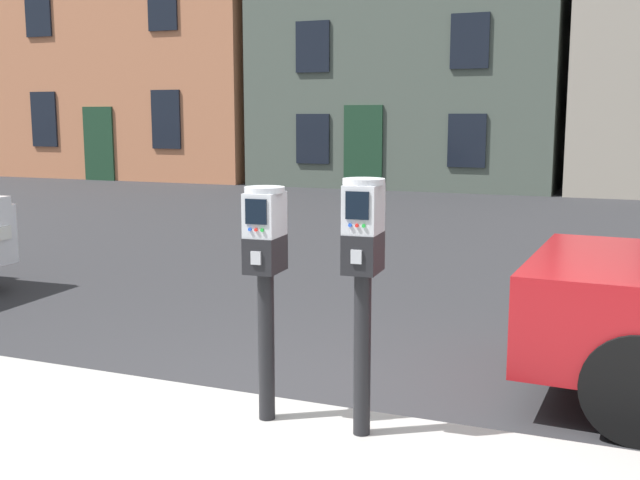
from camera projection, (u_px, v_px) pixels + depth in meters
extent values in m
plane|color=#28282B|center=(307.00, 439.00, 4.31)|extent=(160.00, 160.00, 0.00)
cylinder|color=black|center=(266.00, 346.00, 4.19)|extent=(0.09, 0.09, 0.84)
cube|color=black|center=(265.00, 254.00, 4.11)|extent=(0.18, 0.25, 0.19)
cube|color=#A5A8AD|center=(256.00, 258.00, 3.99)|extent=(0.06, 0.02, 0.07)
cube|color=#B7BABF|center=(265.00, 214.00, 4.07)|extent=(0.18, 0.24, 0.24)
cube|color=black|center=(256.00, 212.00, 3.96)|extent=(0.12, 0.01, 0.13)
cylinder|color=blue|center=(250.00, 229.00, 3.98)|extent=(0.02, 0.01, 0.02)
cylinder|color=red|center=(256.00, 230.00, 3.97)|extent=(0.02, 0.01, 0.02)
cylinder|color=green|center=(262.00, 230.00, 3.96)|extent=(0.02, 0.01, 0.02)
cylinder|color=#B7BABF|center=(264.00, 190.00, 4.05)|extent=(0.23, 0.23, 0.03)
cylinder|color=black|center=(362.00, 354.00, 3.98)|extent=(0.09, 0.09, 0.88)
cube|color=black|center=(363.00, 253.00, 3.90)|extent=(0.18, 0.25, 0.20)
cube|color=#A5A8AD|center=(356.00, 257.00, 3.78)|extent=(0.06, 0.02, 0.07)
cube|color=#B7BABF|center=(364.00, 209.00, 3.86)|extent=(0.18, 0.24, 0.25)
cube|color=black|center=(357.00, 206.00, 3.74)|extent=(0.12, 0.01, 0.14)
cylinder|color=blue|center=(350.00, 225.00, 3.77)|extent=(0.02, 0.01, 0.02)
cylinder|color=red|center=(357.00, 226.00, 3.76)|extent=(0.02, 0.01, 0.02)
cylinder|color=green|center=(364.00, 226.00, 3.75)|extent=(0.02, 0.01, 0.02)
cylinder|color=#B7BABF|center=(364.00, 181.00, 3.84)|extent=(0.23, 0.23, 0.03)
cube|color=white|center=(3.00, 233.00, 7.86)|extent=(0.05, 0.20, 0.14)
cylinder|color=black|center=(640.00, 387.00, 4.23)|extent=(0.65, 0.25, 0.64)
cube|color=black|center=(44.00, 119.00, 22.51)|extent=(0.90, 0.06, 1.60)
cube|color=black|center=(166.00, 119.00, 20.95)|extent=(0.90, 0.06, 1.60)
cube|color=black|center=(38.00, 8.00, 22.01)|extent=(0.90, 0.06, 1.60)
cube|color=black|center=(162.00, 0.00, 20.45)|extent=(0.90, 0.06, 1.60)
cube|color=#193823|center=(99.00, 144.00, 21.91)|extent=(1.00, 0.07, 2.10)
cube|color=#4C564C|center=(424.00, 17.00, 21.29)|extent=(7.87, 6.77, 9.15)
cube|color=black|center=(313.00, 139.00, 19.41)|extent=(0.90, 0.06, 1.26)
cube|color=black|center=(467.00, 141.00, 17.96)|extent=(0.90, 0.06, 1.26)
cube|color=black|center=(313.00, 47.00, 19.05)|extent=(0.90, 0.06, 1.26)
cube|color=black|center=(470.00, 41.00, 17.60)|extent=(0.90, 0.06, 1.26)
cube|color=#193823|center=(363.00, 148.00, 18.95)|extent=(1.00, 0.07, 2.10)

